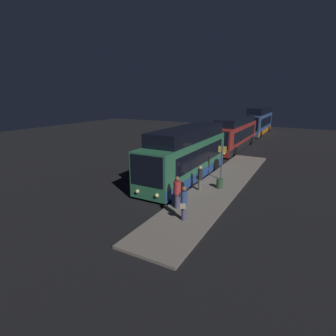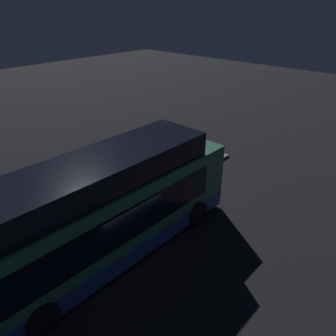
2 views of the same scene
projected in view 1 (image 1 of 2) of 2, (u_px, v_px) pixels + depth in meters
ground at (182, 179)px, 20.32m from camera, size 80.00×80.00×0.00m
platform at (221, 185)px, 18.85m from camera, size 20.00×3.02×0.13m
bus_lead at (186, 156)px, 20.01m from camera, size 10.92×2.83×3.96m
bus_second at (235, 134)px, 31.68m from camera, size 12.51×2.73×3.76m
bus_third at (259, 122)px, 44.04m from camera, size 12.00×2.75×4.31m
passenger_boarding at (200, 177)px, 17.38m from camera, size 0.57×0.56×1.71m
passenger_waiting at (184, 202)px, 13.13m from camera, size 0.58×0.45×1.84m
passenger_with_bags at (177, 191)px, 14.61m from camera, size 0.45×0.61×1.87m
suitcase at (175, 198)px, 15.36m from camera, size 0.44×0.20×0.89m
sign_post at (222, 159)px, 19.46m from camera, size 0.10×0.61×2.61m
trash_bin at (220, 183)px, 17.95m from camera, size 0.44×0.44×0.65m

